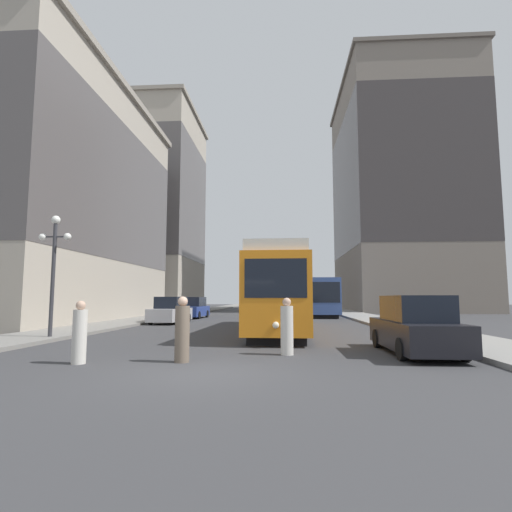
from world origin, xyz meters
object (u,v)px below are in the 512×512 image
at_px(streetcar, 281,291).
at_px(parked_car_right_far, 415,327).
at_px(parked_car_left_near, 171,311).
at_px(pedestrian_crossing_near, 80,334).
at_px(pedestrian_on_sidewalk, 287,328).
at_px(lamp_post_left_near, 54,256).
at_px(parked_car_left_mid, 194,308).
at_px(pedestrian_crossing_far, 182,331).
at_px(transit_bus, 319,296).

bearing_deg(streetcar, parked_car_right_far, -62.43).
relative_size(parked_car_left_near, pedestrian_crossing_near, 2.84).
relative_size(pedestrian_on_sidewalk, lamp_post_left_near, 0.34).
bearing_deg(parked_car_left_near, parked_car_left_mid, 92.71).
relative_size(parked_car_left_near, pedestrian_crossing_far, 2.66).
bearing_deg(parked_car_left_near, pedestrian_on_sidewalk, -59.36).
distance_m(transit_bus, parked_car_right_far, 26.14).
relative_size(streetcar, transit_bus, 1.33).
xyz_separation_m(parked_car_left_mid, pedestrian_crossing_near, (2.33, -24.03, -0.07)).
distance_m(transit_bus, parked_car_left_near, 16.30).
relative_size(parked_car_right_far, lamp_post_left_near, 0.95).
bearing_deg(parked_car_left_mid, transit_bus, 25.36).
height_order(pedestrian_on_sidewalk, lamp_post_left_near, lamp_post_left_near).
height_order(parked_car_left_mid, lamp_post_left_near, lamp_post_left_near).
bearing_deg(pedestrian_crossing_far, pedestrian_crossing_near, 161.04).
distance_m(streetcar, pedestrian_crossing_far, 11.07).
xyz_separation_m(streetcar, transit_bus, (3.61, 17.55, -0.15)).
relative_size(parked_car_right_far, pedestrian_crossing_near, 2.89).
relative_size(transit_bus, parked_car_left_near, 2.39).
bearing_deg(parked_car_left_near, pedestrian_crossing_near, -79.45).
xyz_separation_m(transit_bus, parked_car_left_mid, (-11.27, -4.62, -1.10)).
bearing_deg(pedestrian_on_sidewalk, parked_car_left_mid, 137.93).
bearing_deg(parked_car_left_mid, pedestrian_on_sidewalk, -67.21).
distance_m(transit_bus, pedestrian_on_sidewalk, 26.85).
xyz_separation_m(parked_car_left_mid, lamp_post_left_near, (-1.90, -18.32, 2.68)).
height_order(streetcar, parked_car_right_far, streetcar).
xyz_separation_m(transit_bus, parked_car_right_far, (0.66, -26.11, -1.10)).
relative_size(parked_car_right_far, pedestrian_crossing_far, 2.70).
bearing_deg(parked_car_right_far, pedestrian_on_sidewalk, 7.13).
distance_m(pedestrian_crossing_near, pedestrian_crossing_far, 2.72).
relative_size(parked_car_left_mid, lamp_post_left_near, 0.91).
relative_size(streetcar, pedestrian_crossing_far, 8.48).
bearing_deg(parked_car_left_near, streetcar, -34.51).
xyz_separation_m(pedestrian_crossing_far, pedestrian_on_sidewalk, (2.88, 1.61, -0.02)).
bearing_deg(parked_car_right_far, pedestrian_crossing_far, 17.02).
bearing_deg(lamp_post_left_near, streetcar, 29.46).
bearing_deg(parked_car_right_far, transit_bus, -88.52).
bearing_deg(transit_bus, lamp_post_left_near, -120.27).
height_order(transit_bus, pedestrian_crossing_near, transit_bus).
bearing_deg(pedestrian_crossing_far, transit_bus, 49.36).
bearing_deg(transit_bus, parked_car_left_near, -134.29).
bearing_deg(streetcar, pedestrian_on_sidewalk, -87.44).
bearing_deg(pedestrian_crossing_near, pedestrian_crossing_far, -13.50).
height_order(pedestrian_crossing_far, pedestrian_on_sidewalk, pedestrian_crossing_far).
height_order(pedestrian_crossing_near, pedestrian_crossing_far, pedestrian_crossing_far).
relative_size(pedestrian_crossing_near, lamp_post_left_near, 0.33).
height_order(pedestrian_crossing_near, lamp_post_left_near, lamp_post_left_near).
xyz_separation_m(streetcar, lamp_post_left_near, (-9.56, -5.40, 1.43)).
distance_m(parked_car_right_far, pedestrian_on_sidewalk, 4.07).
relative_size(streetcar, parked_car_left_mid, 3.25).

